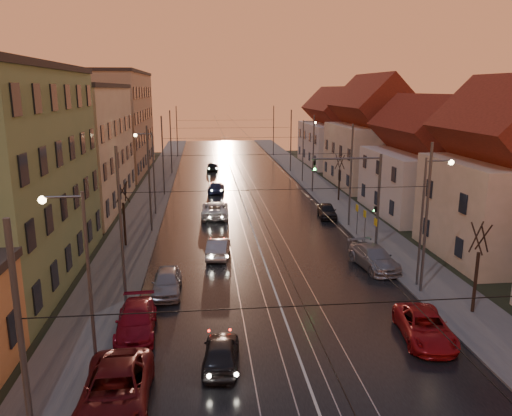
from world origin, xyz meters
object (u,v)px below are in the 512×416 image
object	(u,v)px
street_lamp_1	(427,210)
street_lamp_0	(81,268)
driving_car_2	(215,209)
driving_car_0	(221,352)
parked_right_1	(374,258)
parked_right_2	(327,211)
street_lamp_3	(305,144)
parked_right_0	(425,327)
driving_car_1	(218,248)
parked_left_2	(136,321)
street_lamp_2	(150,165)
driving_car_3	(216,187)
parked_left_3	(167,282)
parked_left_1	(116,391)
traffic_light_mast	(366,189)
driving_car_4	(213,167)

from	to	relation	value
street_lamp_1	street_lamp_0	bearing A→B (deg)	-156.28
street_lamp_0	driving_car_2	xyz separation A→B (m)	(6.00, 26.52, -4.14)
driving_car_0	parked_right_1	size ratio (longest dim) A/B	0.76
driving_car_2	parked_right_2	bearing A→B (deg)	175.19
driving_car_0	driving_car_2	world-z (taller)	driving_car_2
street_lamp_3	parked_right_2	distance (m)	19.27
street_lamp_3	parked_right_1	bearing A→B (deg)	-93.22
street_lamp_0	parked_right_0	bearing A→B (deg)	5.80
driving_car_0	parked_right_2	bearing A→B (deg)	-108.17
driving_car_1	parked_left_2	size ratio (longest dim) A/B	0.89
driving_car_2	driving_car_0	bearing A→B (deg)	91.02
street_lamp_1	street_lamp_2	xyz separation A→B (m)	(-18.21, 20.00, 0.00)
driving_car_1	parked_right_0	distance (m)	16.47
driving_car_3	parked_right_2	size ratio (longest dim) A/B	1.12
parked_left_3	parked_right_1	distance (m)	14.01
parked_left_3	parked_left_1	bearing A→B (deg)	-96.32
parked_left_2	parked_left_3	size ratio (longest dim) A/B	1.11
street_lamp_3	parked_left_1	bearing A→B (deg)	-109.81
street_lamp_0	traffic_light_mast	xyz separation A→B (m)	(17.10, 16.00, -0.29)
driving_car_1	parked_left_3	distance (m)	7.18
street_lamp_2	driving_car_4	distance (m)	27.17
parked_right_2	traffic_light_mast	bearing A→B (deg)	-80.68
driving_car_0	parked_right_0	distance (m)	10.00
street_lamp_1	parked_right_2	distance (m)	17.86
driving_car_1	parked_right_2	world-z (taller)	driving_car_1
traffic_light_mast	street_lamp_1	bearing A→B (deg)	-82.09
street_lamp_2	parked_right_0	size ratio (longest dim) A/B	1.67
traffic_light_mast	driving_car_3	size ratio (longest dim) A/B	1.65
driving_car_0	parked_right_0	bearing A→B (deg)	-166.86
street_lamp_1	parked_left_3	xyz separation A→B (m)	(-15.53, 0.59, -4.17)
driving_car_3	parked_right_1	xyz separation A→B (m)	(9.96, -26.55, 0.10)
street_lamp_1	parked_right_1	distance (m)	5.74
traffic_light_mast	driving_car_4	bearing A→B (deg)	105.76
traffic_light_mast	parked_left_3	xyz separation A→B (m)	(-14.42, -7.41, -3.89)
street_lamp_0	driving_car_0	xyz separation A→B (m)	(5.58, 0.24, -4.23)
street_lamp_1	parked_left_1	distance (m)	20.09
street_lamp_2	driving_car_0	size ratio (longest dim) A/B	2.09
street_lamp_2	parked_right_0	bearing A→B (deg)	-59.62
traffic_light_mast	parked_right_1	xyz separation A→B (m)	(-0.71, -4.47, -3.87)
street_lamp_0	street_lamp_1	bearing A→B (deg)	23.72
parked_right_1	parked_left_1	bearing A→B (deg)	-144.53
driving_car_1	parked_right_1	bearing A→B (deg)	169.11
driving_car_0	street_lamp_3	bearing A→B (deg)	-100.61
parked_right_1	street_lamp_3	bearing A→B (deg)	79.19
traffic_light_mast	driving_car_4	size ratio (longest dim) A/B	1.82
street_lamp_3	driving_car_3	world-z (taller)	street_lamp_3
driving_car_3	driving_car_4	world-z (taller)	driving_car_4
street_lamp_0	parked_right_0	xyz separation A→B (m)	(15.49, 1.57, -4.22)
street_lamp_0	driving_car_4	world-z (taller)	street_lamp_0
parked_right_2	street_lamp_0	bearing A→B (deg)	-117.31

